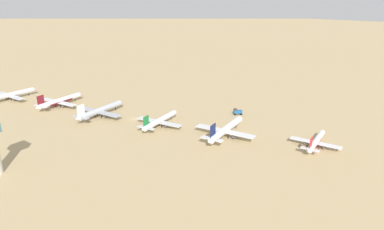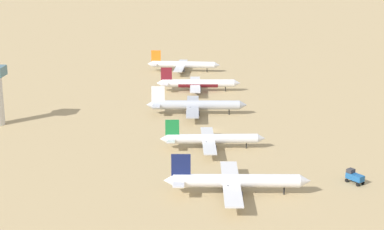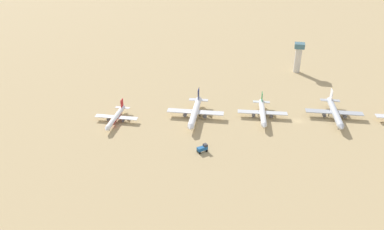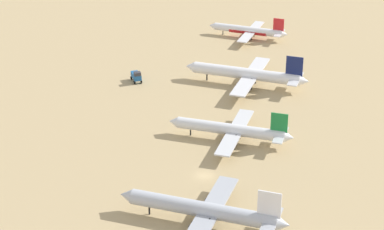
{
  "view_description": "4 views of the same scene",
  "coord_description": "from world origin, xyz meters",
  "px_view_note": "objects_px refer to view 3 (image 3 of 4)",
  "views": [
    {
      "loc": [
        -137.32,
        -140.77,
        71.94
      ],
      "look_at": [
        16.14,
        -31.56,
        4.48
      ],
      "focal_mm": 32.1,
      "sensor_mm": 36.0,
      "label": 1
    },
    {
      "loc": [
        11.97,
        -224.03,
        70.71
      ],
      "look_at": [
        -7.9,
        0.48,
        5.5
      ],
      "focal_mm": 60.39,
      "sensor_mm": 36.0,
      "label": 2
    },
    {
      "loc": [
        196.61,
        -17.65,
        101.44
      ],
      "look_at": [
        14.27,
        -59.01,
        4.38
      ],
      "focal_mm": 35.01,
      "sensor_mm": 36.0,
      "label": 3
    },
    {
      "loc": [
        -61.25,
        149.95,
        95.1
      ],
      "look_at": [
        14.19,
        -25.04,
        3.23
      ],
      "focal_mm": 69.55,
      "sensor_mm": 36.0,
      "label": 4
    }
  ],
  "objects_px": {
    "parked_jet_3": "(335,112)",
    "service_truck": "(203,148)",
    "parked_jet_1": "(195,112)",
    "parked_jet_2": "(263,112)",
    "control_tower": "(298,56)",
    "parked_jet_0": "(116,117)"
  },
  "relations": [
    {
      "from": "parked_jet_3",
      "to": "service_truck",
      "type": "bearing_deg",
      "value": -52.36
    },
    {
      "from": "parked_jet_1",
      "to": "parked_jet_2",
      "type": "relative_size",
      "value": 1.15
    },
    {
      "from": "control_tower",
      "to": "service_truck",
      "type": "bearing_deg",
      "value": -20.89
    },
    {
      "from": "parked_jet_1",
      "to": "parked_jet_3",
      "type": "xyz_separation_m",
      "value": [
        -17.53,
        78.39,
        -0.07
      ]
    },
    {
      "from": "parked_jet_0",
      "to": "service_truck",
      "type": "xyz_separation_m",
      "value": [
        19.56,
        54.09,
        -0.86
      ]
    },
    {
      "from": "parked_jet_1",
      "to": "parked_jet_2",
      "type": "bearing_deg",
      "value": 103.15
    },
    {
      "from": "parked_jet_1",
      "to": "service_truck",
      "type": "bearing_deg",
      "value": 18.35
    },
    {
      "from": "parked_jet_1",
      "to": "parked_jet_2",
      "type": "xyz_separation_m",
      "value": [
        -8.85,
        37.89,
        -0.52
      ]
    },
    {
      "from": "parked_jet_0",
      "to": "service_truck",
      "type": "relative_size",
      "value": 5.54
    },
    {
      "from": "service_truck",
      "to": "control_tower",
      "type": "distance_m",
      "value": 133.24
    },
    {
      "from": "service_truck",
      "to": "parked_jet_2",
      "type": "bearing_deg",
      "value": 148.31
    },
    {
      "from": "parked_jet_0",
      "to": "service_truck",
      "type": "distance_m",
      "value": 57.53
    },
    {
      "from": "control_tower",
      "to": "parked_jet_3",
      "type": "bearing_deg",
      "value": 15.23
    },
    {
      "from": "parked_jet_1",
      "to": "control_tower",
      "type": "xyz_separation_m",
      "value": [
        -89.91,
        58.69,
        8.72
      ]
    },
    {
      "from": "parked_jet_0",
      "to": "control_tower",
      "type": "relative_size",
      "value": 1.38
    },
    {
      "from": "parked_jet_1",
      "to": "parked_jet_3",
      "type": "relative_size",
      "value": 1.02
    },
    {
      "from": "service_truck",
      "to": "control_tower",
      "type": "bearing_deg",
      "value": 159.11
    },
    {
      "from": "parked_jet_0",
      "to": "parked_jet_2",
      "type": "relative_size",
      "value": 0.87
    },
    {
      "from": "parked_jet_2",
      "to": "service_truck",
      "type": "height_order",
      "value": "parked_jet_2"
    },
    {
      "from": "service_truck",
      "to": "parked_jet_1",
      "type": "bearing_deg",
      "value": -161.65
    },
    {
      "from": "parked_jet_0",
      "to": "parked_jet_2",
      "type": "height_order",
      "value": "parked_jet_2"
    },
    {
      "from": "control_tower",
      "to": "parked_jet_0",
      "type": "bearing_deg",
      "value": -44.14
    }
  ]
}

